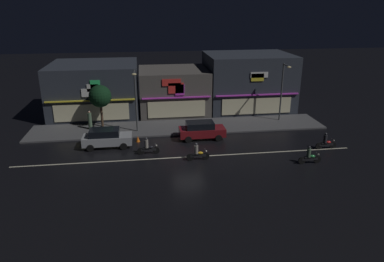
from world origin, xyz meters
name	(u,v)px	position (x,y,z in m)	size (l,w,h in m)	color
ground_plane	(189,157)	(0.00, 0.00, 0.00)	(140.00, 140.00, 0.00)	black
lane_divider_stripe	(189,157)	(0.00, 0.00, 0.01)	(28.48, 0.16, 0.01)	beige
sidewalk_far	(179,127)	(0.00, 7.53, 0.07)	(29.98, 4.80, 0.14)	#4C4C4F
storefront_left_block	(248,82)	(8.99, 13.83, 3.27)	(9.92, 7.97, 6.54)	#2D333D
storefront_center_block	(95,88)	(-8.99, 14.34, 2.87)	(9.68, 8.99, 5.75)	#2D333D
storefront_right_block	(174,91)	(0.00, 13.51, 2.51)	(7.80, 7.34, 5.03)	#56514C
streetlamp_west	(136,96)	(-4.26, 6.47, 3.82)	(0.44, 1.64, 6.12)	#47494C
streetlamp_mid	(283,87)	(11.05, 7.97, 3.83)	(0.44, 1.64, 6.15)	#47494C
pedestrian_on_sidewalk	(90,121)	(-8.96, 7.97, 1.02)	(0.38, 0.38, 1.89)	#4C664C
street_tree	(100,96)	(-7.84, 8.65, 3.32)	(2.25, 2.25, 4.33)	#473323
parked_car_near_kerb	(201,130)	(1.77, 4.11, 0.87)	(4.30, 1.98, 1.67)	maroon
parked_car_trailing	(107,138)	(-6.92, 3.27, 0.87)	(4.30, 1.98, 1.67)	#9EA0A5
motorcycle_lead	(309,156)	(9.39, -2.61, 0.63)	(1.90, 0.60, 1.52)	black
motorcycle_following	(148,147)	(-3.36, 1.09, 0.63)	(1.90, 0.60, 1.52)	black
motorcycle_opposite_lane	(326,142)	(12.18, 0.08, 0.63)	(1.90, 0.60, 1.52)	black
motorcycle_trailing_far	(197,153)	(0.63, -0.72, 0.63)	(1.90, 0.60, 1.52)	black
traffic_cone	(138,139)	(-4.21, 4.12, 0.28)	(0.36, 0.36, 0.55)	orange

